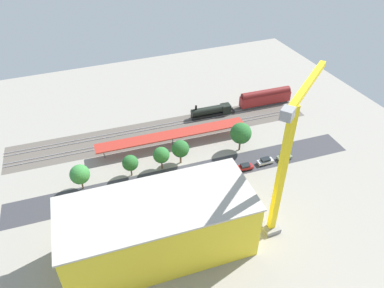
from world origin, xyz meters
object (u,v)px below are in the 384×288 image
parked_car_2 (245,167)px  tower_crane (286,157)px  locomotive (213,111)px  street_tree_4 (130,163)px  street_tree_2 (161,155)px  traffic_light (190,175)px  parked_car_0 (284,157)px  parked_car_1 (265,161)px  construction_building (159,228)px  box_truck_0 (169,199)px  street_tree_1 (180,149)px  parked_car_3 (225,173)px  street_tree_3 (80,174)px  street_tree_0 (241,133)px  platform_canopy_near (172,134)px  passenger_coach (265,97)px

parked_car_2 → tower_crane: tower_crane is taller
locomotive → street_tree_4: street_tree_4 is taller
street_tree_2 → traffic_light: 11.00m
parked_car_2 → traffic_light: 17.44m
parked_car_0 → street_tree_4: size_ratio=0.66×
locomotive → parked_car_1: (-3.58, 28.78, -1.00)m
construction_building → box_truck_0: size_ratio=4.09×
parked_car_1 → street_tree_1: (22.40, -9.08, 4.22)m
parked_car_3 → street_tree_3: bearing=-13.3°
locomotive → street_tree_0: street_tree_0 is taller
street_tree_1 → street_tree_4: 14.41m
box_truck_0 → street_tree_3: bearing=-34.3°
platform_canopy_near → locomotive: size_ratio=2.99×
parked_car_1 → street_tree_1: size_ratio=0.63×
platform_canopy_near → tower_crane: size_ratio=1.31×
parked_car_3 → street_tree_0: size_ratio=0.48×
box_truck_0 → traffic_light: bearing=-153.3°
locomotive → parked_car_3: bearing=72.5°
street_tree_1 → street_tree_4: size_ratio=1.14×
parked_car_2 → street_tree_4: bearing=-16.6°
tower_crane → street_tree_4: tower_crane is taller
parked_car_2 → street_tree_2: size_ratio=0.64×
parked_car_3 → street_tree_4: bearing=-21.0°
parked_car_2 → traffic_light: bearing=4.4°
construction_building → traffic_light: bearing=-126.8°
platform_canopy_near → street_tree_0: (-17.80, 9.70, 2.29)m
street_tree_1 → street_tree_2: 5.81m
parked_car_0 → parked_car_1: parked_car_1 is taller
street_tree_1 → street_tree_0: bearing=177.9°
platform_canopy_near → street_tree_1: 9.13m
parked_car_0 → street_tree_4: street_tree_4 is taller
street_tree_0 → street_tree_4: 32.91m
parked_car_1 → construction_building: size_ratio=0.12×
platform_canopy_near → street_tree_1: size_ratio=6.17×
street_tree_0 → passenger_coach: bearing=-135.4°
platform_canopy_near → tower_crane: bearing=107.1°
parked_car_1 → street_tree_1: 24.54m
parked_car_0 → box_truck_0: size_ratio=0.45×
traffic_light → parked_car_3: bearing=-174.3°
passenger_coach → street_tree_0: size_ratio=2.09×
construction_building → street_tree_3: (13.32, -25.74, -2.09)m
tower_crane → locomotive: bearing=-97.3°
parked_car_2 → street_tree_0: size_ratio=0.50×
parked_car_2 → parked_car_3: 6.21m
passenger_coach → street_tree_0: bearing=44.6°
parked_car_0 → passenger_coach: bearing=-109.9°
parked_car_1 → street_tree_0: (3.93, -8.40, 5.23)m
locomotive → parked_car_2: size_ratio=3.39×
construction_building → street_tree_4: construction_building is taller
platform_canopy_near → street_tree_3: 29.89m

